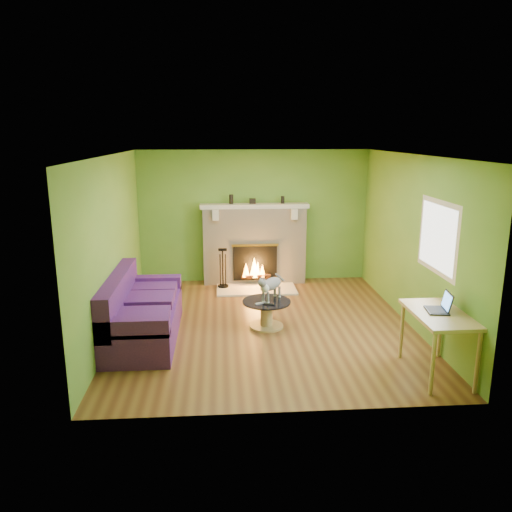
{
  "coord_description": "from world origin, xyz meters",
  "views": [
    {
      "loc": [
        -0.67,
        -7.25,
        2.9
      ],
      "look_at": [
        -0.11,
        0.4,
        1.01
      ],
      "focal_mm": 35.0,
      "sensor_mm": 36.0,
      "label": 1
    }
  ],
  "objects": [
    {
      "name": "desk",
      "position": [
        1.95,
        -1.77,
        0.71
      ],
      "size": [
        0.63,
        1.09,
        0.81
      ],
      "color": "tan",
      "rests_on": "floor"
    },
    {
      "name": "wall_right",
      "position": [
        2.25,
        0.0,
        1.3
      ],
      "size": [
        0.0,
        5.0,
        5.0
      ],
      "primitive_type": "plane",
      "rotation": [
        1.57,
        0.0,
        -1.57
      ],
      "color": "#548A2D",
      "rests_on": "floor"
    },
    {
      "name": "wall_back",
      "position": [
        0.0,
        2.5,
        1.3
      ],
      "size": [
        5.0,
        0.0,
        5.0
      ],
      "primitive_type": "plane",
      "rotation": [
        1.57,
        0.0,
        0.0
      ],
      "color": "#548A2D",
      "rests_on": "floor"
    },
    {
      "name": "coffee_table",
      "position": [
        0.02,
        -0.07,
        0.24
      ],
      "size": [
        0.74,
        0.74,
        0.42
      ],
      "color": "tan",
      "rests_on": "floor"
    },
    {
      "name": "window_pane",
      "position": [
        2.23,
        -0.9,
        1.55
      ],
      "size": [
        0.0,
        1.06,
        1.06
      ],
      "primitive_type": "plane",
      "rotation": [
        1.57,
        0.0,
        -1.57
      ],
      "color": "white",
      "rests_on": "wall_right"
    },
    {
      "name": "laptop",
      "position": [
        1.93,
        -1.72,
        0.92
      ],
      "size": [
        0.32,
        0.35,
        0.24
      ],
      "primitive_type": null,
      "rotation": [
        0.0,
        0.0,
        -0.15
      ],
      "color": "black",
      "rests_on": "desk"
    },
    {
      "name": "ceiling",
      "position": [
        0.0,
        0.0,
        2.6
      ],
      "size": [
        5.0,
        5.0,
        0.0
      ],
      "primitive_type": "plane",
      "rotation": [
        3.14,
        0.0,
        0.0
      ],
      "color": "white",
      "rests_on": "wall_back"
    },
    {
      "name": "fireplace",
      "position": [
        0.0,
        2.32,
        0.77
      ],
      "size": [
        2.1,
        0.46,
        1.58
      ],
      "color": "beige",
      "rests_on": "floor"
    },
    {
      "name": "window_frame",
      "position": [
        2.24,
        -0.9,
        1.55
      ],
      "size": [
        0.0,
        1.2,
        1.2
      ],
      "primitive_type": "plane",
      "rotation": [
        1.57,
        0.0,
        -1.57
      ],
      "color": "silver",
      "rests_on": "wall_right"
    },
    {
      "name": "mantel",
      "position": [
        0.0,
        2.3,
        1.54
      ],
      "size": [
        2.1,
        0.28,
        0.08
      ],
      "primitive_type": "cube",
      "color": "beige",
      "rests_on": "fireplace"
    },
    {
      "name": "sofa",
      "position": [
        -1.86,
        -0.35,
        0.37
      ],
      "size": [
        0.95,
        2.11,
        0.95
      ],
      "color": "#3C185D",
      "rests_on": "floor"
    },
    {
      "name": "cat",
      "position": [
        0.1,
        -0.02,
        0.63
      ],
      "size": [
        0.6,
        0.67,
        0.42
      ],
      "primitive_type": null,
      "rotation": [
        0.0,
        0.0,
        -0.66
      ],
      "color": "#5D5C61",
      "rests_on": "coffee_table"
    },
    {
      "name": "mantel_vase_left",
      "position": [
        -0.45,
        2.33,
        1.67
      ],
      "size": [
        0.08,
        0.08,
        0.18
      ],
      "primitive_type": "cylinder",
      "color": "black",
      "rests_on": "mantel"
    },
    {
      "name": "wall_front",
      "position": [
        0.0,
        -2.5,
        1.3
      ],
      "size": [
        5.0,
        0.0,
        5.0
      ],
      "primitive_type": "plane",
      "rotation": [
        -1.57,
        0.0,
        0.0
      ],
      "color": "#548A2D",
      "rests_on": "floor"
    },
    {
      "name": "mantel_vase_right",
      "position": [
        0.55,
        2.33,
        1.65
      ],
      "size": [
        0.07,
        0.07,
        0.14
      ],
      "primitive_type": "cylinder",
      "color": "black",
      "rests_on": "mantel"
    },
    {
      "name": "hearth",
      "position": [
        0.0,
        1.8,
        0.01
      ],
      "size": [
        1.5,
        0.75,
        0.03
      ],
      "primitive_type": "cube",
      "color": "beige",
      "rests_on": "floor"
    },
    {
      "name": "mantel_box",
      "position": [
        -0.04,
        2.33,
        1.63
      ],
      "size": [
        0.12,
        0.08,
        0.1
      ],
      "primitive_type": "cube",
      "color": "black",
      "rests_on": "mantel"
    },
    {
      "name": "remote_silver",
      "position": [
        -0.08,
        -0.19,
        0.43
      ],
      "size": [
        0.17,
        0.11,
        0.02
      ],
      "primitive_type": "cube",
      "rotation": [
        0.0,
        0.0,
        0.41
      ],
      "color": "gray",
      "rests_on": "coffee_table"
    },
    {
      "name": "fire_tools",
      "position": [
        -0.63,
        1.95,
        0.41
      ],
      "size": [
        0.2,
        0.2,
        0.76
      ],
      "primitive_type": null,
      "color": "black",
      "rests_on": "hearth"
    },
    {
      "name": "remote_black",
      "position": [
        0.04,
        -0.25,
        0.43
      ],
      "size": [
        0.17,
        0.09,
        0.02
      ],
      "primitive_type": "cube",
      "rotation": [
        0.0,
        0.0,
        -0.31
      ],
      "color": "black",
      "rests_on": "coffee_table"
    },
    {
      "name": "wall_left",
      "position": [
        -2.25,
        0.0,
        1.3
      ],
      "size": [
        0.0,
        5.0,
        5.0
      ],
      "primitive_type": "plane",
      "rotation": [
        1.57,
        0.0,
        1.57
      ],
      "color": "#548A2D",
      "rests_on": "floor"
    },
    {
      "name": "floor",
      "position": [
        0.0,
        0.0,
        0.0
      ],
      "size": [
        5.0,
        5.0,
        0.0
      ],
      "primitive_type": "plane",
      "color": "brown",
      "rests_on": "ground"
    }
  ]
}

